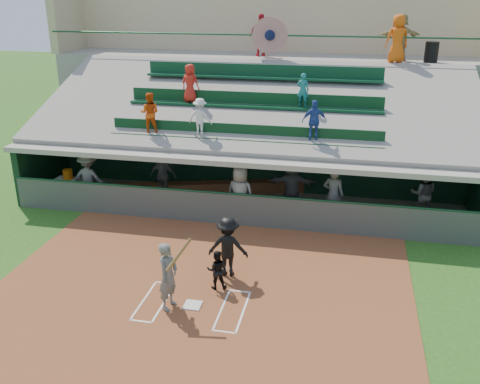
% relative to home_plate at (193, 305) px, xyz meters
% --- Properties ---
extents(ground, '(100.00, 100.00, 0.00)m').
position_rel_home_plate_xyz_m(ground, '(0.00, 0.00, -0.04)').
color(ground, '#245217').
rests_on(ground, ground).
extents(dirt_slab, '(11.00, 9.00, 0.02)m').
position_rel_home_plate_xyz_m(dirt_slab, '(0.00, 0.50, -0.03)').
color(dirt_slab, brown).
rests_on(dirt_slab, ground).
extents(home_plate, '(0.43, 0.43, 0.03)m').
position_rel_home_plate_xyz_m(home_plate, '(0.00, 0.00, 0.00)').
color(home_plate, silver).
rests_on(home_plate, dirt_slab).
extents(batters_box_chalk, '(2.65, 1.85, 0.01)m').
position_rel_home_plate_xyz_m(batters_box_chalk, '(0.00, 0.00, -0.01)').
color(batters_box_chalk, white).
rests_on(batters_box_chalk, dirt_slab).
extents(dugout_floor, '(16.00, 3.50, 0.04)m').
position_rel_home_plate_xyz_m(dugout_floor, '(0.00, 6.75, -0.02)').
color(dugout_floor, gray).
rests_on(dugout_floor, ground).
extents(concourse_slab, '(20.00, 3.00, 4.60)m').
position_rel_home_plate_xyz_m(concourse_slab, '(0.00, 13.50, 2.26)').
color(concourse_slab, gray).
rests_on(concourse_slab, ground).
extents(grandstand, '(20.40, 10.40, 7.80)m').
position_rel_home_plate_xyz_m(grandstand, '(-0.01, 10.51, 2.23)').
color(grandstand, '#4A4F4B').
rests_on(grandstand, ground).
extents(batter_at_plate, '(0.89, 0.77, 1.95)m').
position_rel_home_plate_xyz_m(batter_at_plate, '(-0.54, -0.17, 0.87)').
color(batter_at_plate, '#555752').
rests_on(batter_at_plate, dirt_slab).
extents(catcher, '(0.62, 0.53, 1.08)m').
position_rel_home_plate_xyz_m(catcher, '(0.39, 0.96, 0.53)').
color(catcher, black).
rests_on(catcher, dirt_slab).
extents(home_umpire, '(1.13, 0.69, 1.71)m').
position_rel_home_plate_xyz_m(home_umpire, '(0.52, 1.72, 0.84)').
color(home_umpire, black).
rests_on(home_umpire, dirt_slab).
extents(dugout_bench, '(14.91, 4.85, 0.46)m').
position_rel_home_plate_xyz_m(dugout_bench, '(-0.14, 7.98, 0.24)').
color(dugout_bench, brown).
rests_on(dugout_bench, dugout_floor).
extents(white_table, '(0.94, 0.73, 0.78)m').
position_rel_home_plate_xyz_m(white_table, '(-6.66, 5.96, 0.39)').
color(white_table, white).
rests_on(white_table, dugout_floor).
extents(water_cooler, '(0.36, 0.36, 0.36)m').
position_rel_home_plate_xyz_m(water_cooler, '(-6.58, 6.03, 0.96)').
color(water_cooler, '#CC650C').
rests_on(water_cooler, white_table).
extents(dugout_player_a, '(1.28, 0.75, 1.97)m').
position_rel_home_plate_xyz_m(dugout_player_a, '(-5.55, 5.68, 0.99)').
color(dugout_player_a, '#565954').
rests_on(dugout_player_a, dugout_floor).
extents(dugout_player_b, '(1.02, 0.43, 1.73)m').
position_rel_home_plate_xyz_m(dugout_player_b, '(-3.14, 6.83, 0.87)').
color(dugout_player_b, '#595B56').
rests_on(dugout_player_b, dugout_floor).
extents(dugout_player_c, '(1.08, 0.82, 1.98)m').
position_rel_home_plate_xyz_m(dugout_player_c, '(0.13, 5.26, 0.99)').
color(dugout_player_c, '#60625D').
rests_on(dugout_player_c, dugout_floor).
extents(dugout_player_d, '(1.75, 0.71, 1.83)m').
position_rel_home_plate_xyz_m(dugout_player_d, '(1.69, 6.74, 0.92)').
color(dugout_player_d, '#5C5E59').
rests_on(dugout_player_d, dugout_floor).
extents(dugout_player_e, '(0.81, 0.63, 1.96)m').
position_rel_home_plate_xyz_m(dugout_player_e, '(3.18, 5.82, 0.98)').
color(dugout_player_e, '#555853').
rests_on(dugout_player_e, dugout_floor).
extents(dugout_player_f, '(0.89, 0.71, 1.76)m').
position_rel_home_plate_xyz_m(dugout_player_f, '(6.16, 6.84, 0.89)').
color(dugout_player_f, '#535551').
rests_on(dugout_player_f, dugout_floor).
extents(trash_bin, '(0.55, 0.55, 0.82)m').
position_rel_home_plate_xyz_m(trash_bin, '(6.60, 12.51, 4.97)').
color(trash_bin, black).
rests_on(trash_bin, concourse_slab).
extents(concourse_staff_a, '(1.15, 0.82, 1.82)m').
position_rel_home_plate_xyz_m(concourse_staff_a, '(-0.54, 13.07, 5.47)').
color(concourse_staff_a, '#B21420').
rests_on(concourse_staff_a, concourse_slab).
extents(concourse_staff_b, '(1.06, 0.85, 1.90)m').
position_rel_home_plate_xyz_m(concourse_staff_b, '(5.17, 12.02, 5.51)').
color(concourse_staff_b, '#DE550D').
rests_on(concourse_staff_b, concourse_slab).
extents(concourse_staff_c, '(1.86, 1.08, 1.91)m').
position_rel_home_plate_xyz_m(concourse_staff_c, '(5.32, 12.78, 5.52)').
color(concourse_staff_c, tan).
rests_on(concourse_staff_c, concourse_slab).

